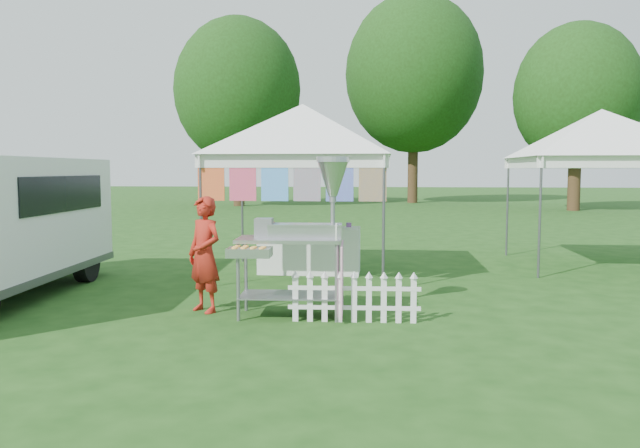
# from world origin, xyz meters

# --- Properties ---
(ground) EXTENTS (120.00, 120.00, 0.00)m
(ground) POSITION_xyz_m (0.00, 0.00, 0.00)
(ground) COLOR #1A4212
(ground) RESTS_ON ground
(canopy_main) EXTENTS (4.24, 4.24, 3.45)m
(canopy_main) POSITION_xyz_m (0.00, 3.49, 2.99)
(canopy_main) COLOR #59595E
(canopy_main) RESTS_ON ground
(canopy_right) EXTENTS (4.24, 4.24, 3.45)m
(canopy_right) POSITION_xyz_m (5.50, 5.00, 2.99)
(canopy_right) COLOR #59595E
(canopy_right) RESTS_ON ground
(tree_left) EXTENTS (6.40, 6.40, 9.53)m
(tree_left) POSITION_xyz_m (-6.00, 24.00, 5.83)
(tree_left) COLOR #392A14
(tree_left) RESTS_ON ground
(tree_mid) EXTENTS (7.60, 7.60, 11.52)m
(tree_mid) POSITION_xyz_m (3.00, 28.00, 7.14)
(tree_mid) COLOR #392A14
(tree_mid) RESTS_ON ground
(tree_right) EXTENTS (5.60, 5.60, 8.42)m
(tree_right) POSITION_xyz_m (10.00, 22.00, 5.18)
(tree_right) COLOR #392A14
(tree_right) RESTS_ON ground
(donut_cart) EXTENTS (1.45, 1.05, 2.02)m
(donut_cart) POSITION_xyz_m (0.45, 0.35, 1.19)
(donut_cart) COLOR gray
(donut_cart) RESTS_ON ground
(vendor) EXTENTS (0.66, 0.61, 1.51)m
(vendor) POSITION_xyz_m (-0.90, 0.49, 0.76)
(vendor) COLOR #A21F14
(vendor) RESTS_ON ground
(picket_fence) EXTENTS (1.62, 0.08, 0.56)m
(picket_fence) POSITION_xyz_m (1.07, 0.11, 0.29)
(picket_fence) COLOR white
(picket_fence) RESTS_ON ground
(display_table) EXTENTS (1.80, 0.70, 0.82)m
(display_table) POSITION_xyz_m (0.09, 3.70, 0.41)
(display_table) COLOR white
(display_table) RESTS_ON ground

